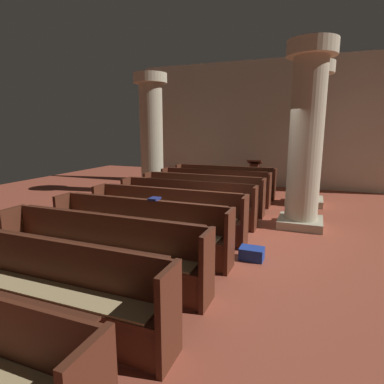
% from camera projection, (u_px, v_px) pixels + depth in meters
% --- Properties ---
extents(ground_plane, '(19.20, 19.20, 0.00)m').
position_uv_depth(ground_plane, '(223.00, 237.00, 6.31)').
color(ground_plane, '#9E4733').
extents(back_wall, '(10.00, 0.16, 4.50)m').
position_uv_depth(back_wall, '(271.00, 125.00, 11.42)').
color(back_wall, beige).
rests_on(back_wall, ground).
extents(pew_row_0, '(3.18, 0.47, 0.94)m').
position_uv_depth(pew_row_0, '(224.00, 180.00, 10.08)').
color(pew_row_0, '#562819').
rests_on(pew_row_0, ground).
extents(pew_row_1, '(3.18, 0.46, 0.94)m').
position_uv_depth(pew_row_1, '(214.00, 186.00, 9.13)').
color(pew_row_1, '#562819').
rests_on(pew_row_1, ground).
extents(pew_row_2, '(3.18, 0.47, 0.94)m').
position_uv_depth(pew_row_2, '(202.00, 192.00, 8.17)').
color(pew_row_2, '#562819').
rests_on(pew_row_2, ground).
extents(pew_row_3, '(3.18, 0.46, 0.94)m').
position_uv_depth(pew_row_3, '(187.00, 201.00, 7.21)').
color(pew_row_3, '#562819').
rests_on(pew_row_3, ground).
extents(pew_row_4, '(3.18, 0.46, 0.94)m').
position_uv_depth(pew_row_4, '(167.00, 212.00, 6.25)').
color(pew_row_4, '#562819').
rests_on(pew_row_4, ground).
extents(pew_row_5, '(3.18, 0.47, 0.94)m').
position_uv_depth(pew_row_5, '(139.00, 227.00, 5.30)').
color(pew_row_5, '#562819').
rests_on(pew_row_5, ground).
extents(pew_row_6, '(3.18, 0.46, 0.94)m').
position_uv_depth(pew_row_6, '(100.00, 249.00, 4.34)').
color(pew_row_6, '#562819').
rests_on(pew_row_6, ground).
extents(pew_row_7, '(3.18, 0.46, 0.94)m').
position_uv_depth(pew_row_7, '(38.00, 283.00, 3.38)').
color(pew_row_7, '#562819').
rests_on(pew_row_7, ground).
extents(pillar_aisle_side, '(1.07, 1.07, 3.82)m').
position_uv_depth(pillar_aisle_side, '(309.00, 133.00, 8.66)').
color(pillar_aisle_side, tan).
rests_on(pillar_aisle_side, ground).
extents(pillar_far_side, '(1.07, 1.07, 3.82)m').
position_uv_depth(pillar_far_side, '(151.00, 133.00, 10.36)').
color(pillar_far_side, tan).
rests_on(pillar_far_side, ground).
extents(pillar_aisle_rear, '(1.00, 1.00, 3.82)m').
position_uv_depth(pillar_aisle_rear, '(306.00, 135.00, 6.59)').
color(pillar_aisle_rear, tan).
rests_on(pillar_aisle_rear, ground).
extents(lectern, '(0.48, 0.45, 1.08)m').
position_uv_depth(lectern, '(254.00, 178.00, 10.78)').
color(lectern, '#411E13').
rests_on(lectern, ground).
extents(hymn_book, '(0.16, 0.20, 0.04)m').
position_uv_depth(hymn_book, '(154.00, 199.00, 5.30)').
color(hymn_book, navy).
rests_on(hymn_book, pew_row_5).
extents(kneeler_box_blue, '(0.38, 0.29, 0.20)m').
position_uv_depth(kneeler_box_blue, '(252.00, 254.00, 5.19)').
color(kneeler_box_blue, navy).
rests_on(kneeler_box_blue, ground).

